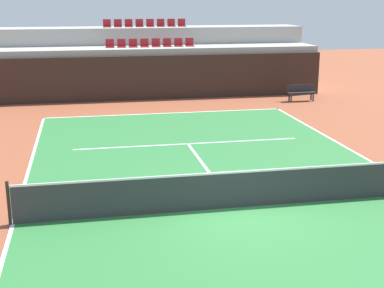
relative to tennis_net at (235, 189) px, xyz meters
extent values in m
plane|color=brown|center=(0.00, 0.00, -0.51)|extent=(80.00, 80.00, 0.00)
cube|color=#2D7238|center=(0.00, 0.00, -0.50)|extent=(11.00, 24.00, 0.01)
cube|color=white|center=(0.00, 11.95, -0.50)|extent=(11.00, 0.10, 0.00)
cube|color=white|center=(-5.45, 0.00, -0.50)|extent=(0.10, 24.00, 0.00)
cube|color=white|center=(0.00, 6.40, -0.50)|extent=(8.26, 0.10, 0.00)
cube|color=white|center=(0.00, 3.20, -0.50)|extent=(0.10, 6.40, 0.00)
cube|color=black|center=(0.00, 15.71, 0.63)|extent=(18.16, 0.30, 2.28)
cube|color=#9E9E99|center=(0.00, 17.06, 0.79)|extent=(18.16, 2.40, 2.60)
cube|color=#9E9E99|center=(0.00, 19.46, 1.26)|extent=(18.16, 2.40, 3.54)
cube|color=maroon|center=(-2.16, 17.06, 2.11)|extent=(0.44, 0.44, 0.04)
cube|color=maroon|center=(-2.16, 17.26, 2.33)|extent=(0.44, 0.04, 0.40)
cube|color=maroon|center=(-1.54, 17.06, 2.11)|extent=(0.44, 0.44, 0.04)
cube|color=maroon|center=(-1.54, 17.26, 2.33)|extent=(0.44, 0.04, 0.40)
cube|color=maroon|center=(-0.93, 17.06, 2.11)|extent=(0.44, 0.44, 0.04)
cube|color=maroon|center=(-0.93, 17.26, 2.33)|extent=(0.44, 0.04, 0.40)
cube|color=maroon|center=(-0.31, 17.06, 2.11)|extent=(0.44, 0.44, 0.04)
cube|color=maroon|center=(-0.31, 17.26, 2.33)|extent=(0.44, 0.04, 0.40)
cube|color=maroon|center=(0.31, 17.06, 2.11)|extent=(0.44, 0.44, 0.04)
cube|color=maroon|center=(0.31, 17.26, 2.33)|extent=(0.44, 0.04, 0.40)
cube|color=maroon|center=(0.93, 17.06, 2.11)|extent=(0.44, 0.44, 0.04)
cube|color=maroon|center=(0.93, 17.26, 2.33)|extent=(0.44, 0.04, 0.40)
cube|color=maroon|center=(1.54, 17.06, 2.11)|extent=(0.44, 0.44, 0.04)
cube|color=maroon|center=(1.54, 17.26, 2.33)|extent=(0.44, 0.04, 0.40)
cube|color=maroon|center=(2.16, 17.06, 2.11)|extent=(0.44, 0.44, 0.04)
cube|color=maroon|center=(2.16, 17.26, 2.33)|extent=(0.44, 0.04, 0.40)
cube|color=maroon|center=(-2.16, 19.46, 3.05)|extent=(0.44, 0.44, 0.04)
cube|color=maroon|center=(-2.16, 19.66, 3.27)|extent=(0.44, 0.04, 0.40)
cube|color=maroon|center=(-1.54, 19.46, 3.05)|extent=(0.44, 0.44, 0.04)
cube|color=maroon|center=(-1.54, 19.66, 3.27)|extent=(0.44, 0.04, 0.40)
cube|color=maroon|center=(-0.93, 19.46, 3.05)|extent=(0.44, 0.44, 0.04)
cube|color=maroon|center=(-0.93, 19.66, 3.27)|extent=(0.44, 0.04, 0.40)
cube|color=maroon|center=(-0.31, 19.46, 3.05)|extent=(0.44, 0.44, 0.04)
cube|color=maroon|center=(-0.31, 19.66, 3.27)|extent=(0.44, 0.04, 0.40)
cube|color=maroon|center=(0.31, 19.46, 3.05)|extent=(0.44, 0.44, 0.04)
cube|color=maroon|center=(0.31, 19.66, 3.27)|extent=(0.44, 0.04, 0.40)
cube|color=maroon|center=(0.93, 19.46, 3.05)|extent=(0.44, 0.44, 0.04)
cube|color=maroon|center=(0.93, 19.66, 3.27)|extent=(0.44, 0.04, 0.40)
cube|color=maroon|center=(1.54, 19.46, 3.05)|extent=(0.44, 0.44, 0.04)
cube|color=maroon|center=(1.54, 19.66, 3.27)|extent=(0.44, 0.04, 0.40)
cube|color=maroon|center=(2.16, 19.46, 3.05)|extent=(0.44, 0.44, 0.04)
cube|color=maroon|center=(2.16, 19.66, 3.27)|extent=(0.44, 0.04, 0.40)
cylinder|color=black|center=(-5.50, 0.00, 0.04)|extent=(0.08, 0.08, 1.07)
cube|color=#333338|center=(0.00, 0.00, -0.04)|extent=(10.90, 0.02, 0.92)
cube|color=white|center=(0.00, 0.00, 0.45)|extent=(10.90, 0.04, 0.05)
cube|color=#232328|center=(7.33, 13.65, -0.06)|extent=(1.50, 0.40, 0.05)
cube|color=#232328|center=(7.33, 13.83, 0.16)|extent=(1.50, 0.04, 0.36)
cube|color=#2D2D33|center=(6.73, 13.51, -0.30)|extent=(0.06, 0.06, 0.42)
cube|color=#2D2D33|center=(7.93, 13.51, -0.30)|extent=(0.06, 0.06, 0.42)
cube|color=#2D2D33|center=(6.73, 13.79, -0.30)|extent=(0.06, 0.06, 0.42)
cube|color=#2D2D33|center=(7.93, 13.79, -0.30)|extent=(0.06, 0.06, 0.42)
camera|label=1|loc=(-3.64, -12.67, 4.71)|focal=51.46mm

